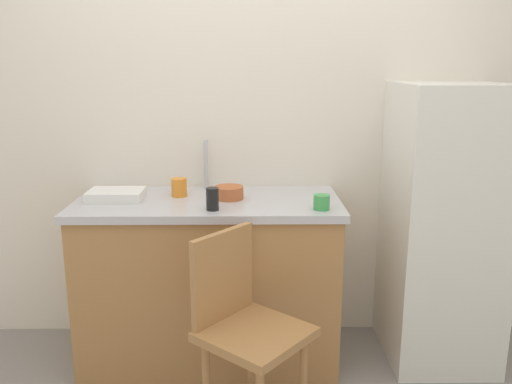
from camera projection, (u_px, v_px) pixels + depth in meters
back_wall at (241, 124)px, 3.01m from camera, size 4.80×0.10×2.51m
cabinet_base at (210, 283)px, 2.87m from camera, size 1.34×0.60×0.86m
countertop at (208, 203)px, 2.76m from camera, size 1.38×0.64×0.04m
faucet at (206, 164)px, 2.97m from camera, size 0.02×0.02×0.28m
refrigerator at (443, 226)px, 2.81m from camera, size 0.55×0.59×1.50m
chair at (244, 324)px, 2.27m from camera, size 0.56×0.56×0.89m
dish_tray at (116, 195)px, 2.74m from camera, size 0.28×0.20×0.05m
terracotta_bowl at (229, 193)px, 2.76m from camera, size 0.15×0.15×0.07m
cup_green at (322, 202)px, 2.55m from camera, size 0.08×0.08×0.07m
cup_orange at (179, 187)px, 2.81m from camera, size 0.08×0.08×0.10m
cup_black at (212, 199)px, 2.54m from camera, size 0.06×0.06×0.11m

